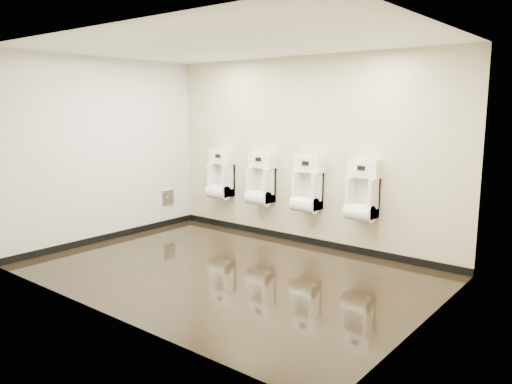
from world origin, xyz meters
TOP-DOWN VIEW (x-y plane):
  - ground at (0.00, 0.00)m, footprint 5.00×3.50m
  - ceiling at (0.00, 0.00)m, footprint 5.00×3.50m
  - back_wall at (0.00, 1.75)m, footprint 5.00×0.02m
  - front_wall at (0.00, -1.75)m, footprint 5.00×0.02m
  - left_wall at (-2.50, 0.00)m, footprint 0.02×3.50m
  - right_wall at (2.50, 0.00)m, footprint 0.02×3.50m
  - tile_overlay_left at (-2.50, 0.00)m, footprint 0.01×3.50m
  - skirting_back at (0.00, 1.74)m, footprint 5.00×0.02m
  - skirting_left at (-2.49, 0.00)m, footprint 0.02×3.50m
  - access_panel at (-2.48, 1.20)m, footprint 0.04×0.25m
  - urinal_0 at (-1.59, 1.60)m, footprint 0.44×0.33m
  - urinal_1 at (-0.73, 1.60)m, footprint 0.44×0.33m
  - urinal_2 at (0.14, 1.60)m, footprint 0.44×0.33m
  - urinal_3 at (1.03, 1.60)m, footprint 0.44×0.33m

SIDE VIEW (x-z plane):
  - ground at x=0.00m, z-range 0.00..0.00m
  - skirting_back at x=0.00m, z-range 0.00..0.10m
  - skirting_left at x=-2.49m, z-range 0.00..0.10m
  - access_panel at x=-2.48m, z-range 0.38..0.62m
  - urinal_0 at x=-1.59m, z-range 0.47..1.29m
  - urinal_1 at x=-0.73m, z-range 0.47..1.29m
  - urinal_2 at x=0.14m, z-range 0.47..1.29m
  - urinal_3 at x=1.03m, z-range 0.47..1.29m
  - back_wall at x=0.00m, z-range 0.00..2.80m
  - front_wall at x=0.00m, z-range 0.00..2.80m
  - left_wall at x=-2.50m, z-range 0.00..2.80m
  - right_wall at x=2.50m, z-range 0.00..2.80m
  - tile_overlay_left at x=-2.50m, z-range 0.00..2.80m
  - ceiling at x=0.00m, z-range 2.80..2.80m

